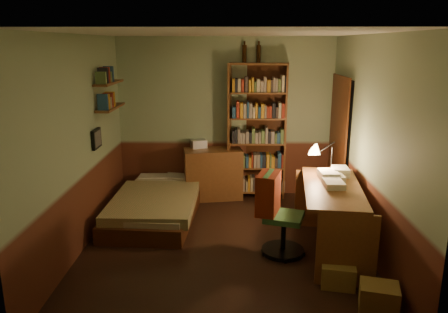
{
  "coord_description": "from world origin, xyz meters",
  "views": [
    {
      "loc": [
        0.08,
        -5.1,
        2.49
      ],
      "look_at": [
        0.0,
        0.25,
        1.1
      ],
      "focal_mm": 35.0,
      "sensor_mm": 36.0,
      "label": 1
    }
  ],
  "objects_px": {
    "dresser": "(213,174)",
    "desk_lamp": "(332,152)",
    "bookshelf": "(257,132)",
    "cardboard_box_a": "(379,298)",
    "cardboard_box_b": "(338,275)",
    "office_chair": "(284,212)",
    "mini_stereo": "(199,144)",
    "desk": "(330,220)",
    "bed": "(156,196)"
  },
  "relations": [
    {
      "from": "cardboard_box_b",
      "to": "desk_lamp",
      "type": "bearing_deg",
      "value": 82.68
    },
    {
      "from": "dresser",
      "to": "cardboard_box_a",
      "type": "xyz_separation_m",
      "value": [
        1.71,
        -3.15,
        -0.28
      ]
    },
    {
      "from": "desk",
      "to": "desk_lamp",
      "type": "xyz_separation_m",
      "value": [
        0.1,
        0.57,
        0.7
      ]
    },
    {
      "from": "mini_stereo",
      "to": "bed",
      "type": "bearing_deg",
      "value": -142.64
    },
    {
      "from": "bookshelf",
      "to": "cardboard_box_a",
      "type": "bearing_deg",
      "value": -65.37
    },
    {
      "from": "dresser",
      "to": "mini_stereo",
      "type": "bearing_deg",
      "value": 143.46
    },
    {
      "from": "bookshelf",
      "to": "desk",
      "type": "xyz_separation_m",
      "value": [
        0.77,
        -2.02,
        -0.67
      ]
    },
    {
      "from": "bed",
      "to": "dresser",
      "type": "bearing_deg",
      "value": 48.97
    },
    {
      "from": "bed",
      "to": "desk_lamp",
      "type": "bearing_deg",
      "value": -9.05
    },
    {
      "from": "mini_stereo",
      "to": "cardboard_box_b",
      "type": "bearing_deg",
      "value": -80.68
    },
    {
      "from": "cardboard_box_a",
      "to": "cardboard_box_b",
      "type": "xyz_separation_m",
      "value": [
        -0.28,
        0.45,
        -0.01
      ]
    },
    {
      "from": "office_chair",
      "to": "dresser",
      "type": "bearing_deg",
      "value": 132.28
    },
    {
      "from": "dresser",
      "to": "mini_stereo",
      "type": "distance_m",
      "value": 0.55
    },
    {
      "from": "bed",
      "to": "mini_stereo",
      "type": "xyz_separation_m",
      "value": [
        0.57,
        0.93,
        0.58
      ]
    },
    {
      "from": "dresser",
      "to": "desk",
      "type": "bearing_deg",
      "value": -61.41
    },
    {
      "from": "cardboard_box_b",
      "to": "office_chair",
      "type": "bearing_deg",
      "value": 124.39
    },
    {
      "from": "dresser",
      "to": "bookshelf",
      "type": "height_order",
      "value": "bookshelf"
    },
    {
      "from": "office_chair",
      "to": "mini_stereo",
      "type": "bearing_deg",
      "value": 136.19
    },
    {
      "from": "dresser",
      "to": "desk",
      "type": "height_order",
      "value": "desk"
    },
    {
      "from": "bookshelf",
      "to": "cardboard_box_a",
      "type": "distance_m",
      "value": 3.52
    },
    {
      "from": "dresser",
      "to": "cardboard_box_b",
      "type": "relative_size",
      "value": 2.66
    },
    {
      "from": "dresser",
      "to": "office_chair",
      "type": "relative_size",
      "value": 0.86
    },
    {
      "from": "dresser",
      "to": "cardboard_box_a",
      "type": "distance_m",
      "value": 3.6
    },
    {
      "from": "cardboard_box_b",
      "to": "desk",
      "type": "bearing_deg",
      "value": 84.99
    },
    {
      "from": "desk",
      "to": "cardboard_box_a",
      "type": "relative_size",
      "value": 4.43
    },
    {
      "from": "dresser",
      "to": "office_chair",
      "type": "bearing_deg",
      "value": -73.84
    },
    {
      "from": "desk",
      "to": "desk_lamp",
      "type": "distance_m",
      "value": 0.91
    },
    {
      "from": "bed",
      "to": "desk",
      "type": "distance_m",
      "value": 2.57
    },
    {
      "from": "bookshelf",
      "to": "cardboard_box_a",
      "type": "relative_size",
      "value": 6.13
    },
    {
      "from": "mini_stereo",
      "to": "desk",
      "type": "relative_size",
      "value": 0.15
    },
    {
      "from": "mini_stereo",
      "to": "dresser",
      "type": "bearing_deg",
      "value": -48.71
    },
    {
      "from": "dresser",
      "to": "bookshelf",
      "type": "distance_m",
      "value": 1.0
    },
    {
      "from": "bed",
      "to": "office_chair",
      "type": "relative_size",
      "value": 1.93
    },
    {
      "from": "desk_lamp",
      "to": "cardboard_box_a",
      "type": "xyz_separation_m",
      "value": [
        0.11,
        -1.78,
        -1.0
      ]
    },
    {
      "from": "office_chair",
      "to": "cardboard_box_a",
      "type": "relative_size",
      "value": 3.0
    },
    {
      "from": "office_chair",
      "to": "cardboard_box_a",
      "type": "xyz_separation_m",
      "value": [
        0.78,
        -1.18,
        -0.4
      ]
    },
    {
      "from": "bed",
      "to": "mini_stereo",
      "type": "distance_m",
      "value": 1.24
    },
    {
      "from": "bookshelf",
      "to": "desk_lamp",
      "type": "bearing_deg",
      "value": -51.16
    },
    {
      "from": "desk_lamp",
      "to": "cardboard_box_b",
      "type": "xyz_separation_m",
      "value": [
        -0.17,
        -1.33,
        -1.01
      ]
    },
    {
      "from": "desk_lamp",
      "to": "cardboard_box_b",
      "type": "height_order",
      "value": "desk_lamp"
    },
    {
      "from": "bookshelf",
      "to": "cardboard_box_a",
      "type": "xyz_separation_m",
      "value": [
        0.99,
        -3.24,
        -0.96
      ]
    },
    {
      "from": "bed",
      "to": "office_chair",
      "type": "bearing_deg",
      "value": -29.79
    },
    {
      "from": "dresser",
      "to": "bookshelf",
      "type": "relative_size",
      "value": 0.42
    },
    {
      "from": "bookshelf",
      "to": "office_chair",
      "type": "bearing_deg",
      "value": -76.52
    },
    {
      "from": "mini_stereo",
      "to": "desk",
      "type": "distance_m",
      "value": 2.73
    },
    {
      "from": "desk",
      "to": "desk_lamp",
      "type": "height_order",
      "value": "desk_lamp"
    },
    {
      "from": "mini_stereo",
      "to": "office_chair",
      "type": "bearing_deg",
      "value": -82.1
    },
    {
      "from": "dresser",
      "to": "desk_lamp",
      "type": "relative_size",
      "value": 1.66
    },
    {
      "from": "desk_lamp",
      "to": "mini_stereo",
      "type": "bearing_deg",
      "value": 147.67
    },
    {
      "from": "desk",
      "to": "desk_lamp",
      "type": "relative_size",
      "value": 2.84
    }
  ]
}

